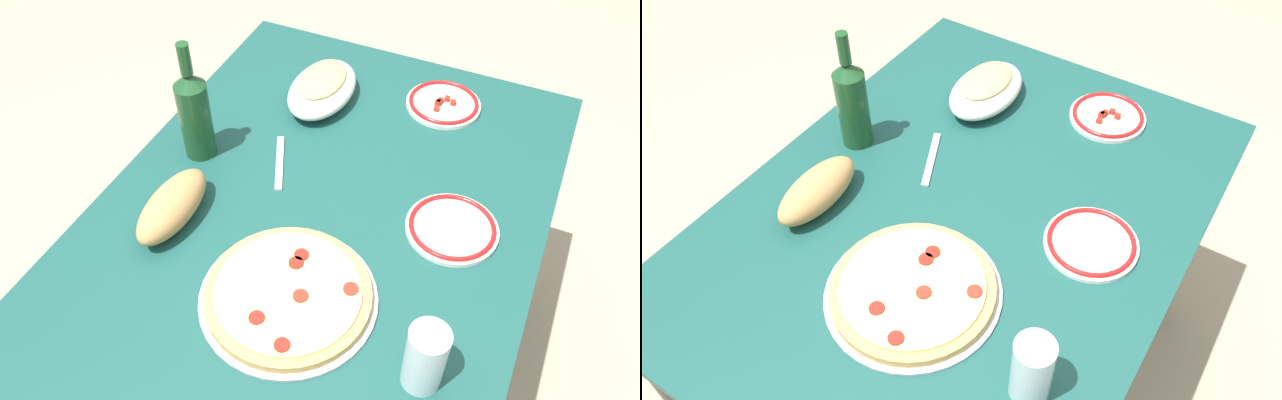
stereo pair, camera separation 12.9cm
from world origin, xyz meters
The scene contains 10 objects.
ground_plane centered at (0.00, 0.00, 0.00)m, with size 8.00×8.00×0.00m, color tan.
dining_table centered at (0.00, 0.00, 0.62)m, with size 1.21×0.90×0.75m.
pepperoni_pizza centered at (-0.23, -0.04, 0.76)m, with size 0.33×0.33×0.03m.
baked_pasta_dish centered at (0.34, 0.14, 0.79)m, with size 0.24×0.15×0.08m.
wine_bottle centered at (0.05, 0.32, 0.86)m, with size 0.07×0.07×0.28m.
water_glass centered at (-0.28, -0.31, 0.82)m, with size 0.07×0.07×0.14m, color silver.
side_plate_near centered at (0.06, -0.27, 0.76)m, with size 0.19×0.19×0.02m.
side_plate_far centered at (0.44, -0.14, 0.76)m, with size 0.18×0.18×0.02m.
bread_loaf centered at (-0.14, 0.26, 0.79)m, with size 0.21×0.09×0.08m, color tan.
fork_right centered at (0.09, 0.14, 0.75)m, with size 0.17×0.02×0.01m, color #B7B7BC.
Camera 2 is at (-0.74, -0.47, 1.72)m, focal length 35.29 mm.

